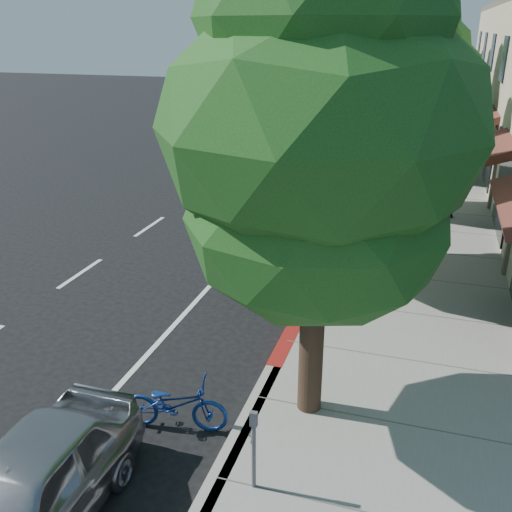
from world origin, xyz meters
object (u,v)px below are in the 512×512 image
at_px(street_tree_0, 320,135).
at_px(pedestrian, 444,193).
at_px(street_tree_5, 417,56).
at_px(street_tree_2, 392,86).
at_px(street_tree_3, 405,59).
at_px(white_pickup, 345,142).
at_px(dark_suv_far, 349,128).
at_px(street_tree_4, 413,51).
at_px(bicycle, 175,404).
at_px(near_car_a, 25,494).
at_px(street_tree_1, 370,100).
at_px(silver_suv, 300,219).
at_px(cyclist, 309,255).
at_px(dark_sedan, 294,193).

xyz_separation_m(street_tree_0, pedestrian, (2.05, 11.43, -3.74)).
distance_m(street_tree_5, pedestrian, 19.00).
distance_m(street_tree_2, street_tree_3, 6.03).
bearing_deg(white_pickup, dark_suv_far, 88.05).
bearing_deg(street_tree_2, street_tree_4, 90.00).
height_order(street_tree_3, white_pickup, street_tree_3).
height_order(street_tree_0, street_tree_2, street_tree_0).
height_order(street_tree_4, white_pickup, street_tree_4).
bearing_deg(street_tree_0, bicycle, -153.52).
distance_m(white_pickup, dark_suv_far, 4.99).
xyz_separation_m(street_tree_5, bicycle, (-2.01, -31.00, -3.94)).
bearing_deg(near_car_a, street_tree_1, 72.76).
height_order(street_tree_2, silver_suv, street_tree_2).
distance_m(street_tree_0, street_tree_4, 24.00).
xyz_separation_m(street_tree_4, street_tree_5, (0.00, 6.00, -0.54)).
xyz_separation_m(cyclist, pedestrian, (3.16, 6.43, 0.11)).
bearing_deg(street_tree_3, street_tree_5, 90.00).
xyz_separation_m(street_tree_1, white_pickup, (-2.58, 13.78, -3.59)).
distance_m(street_tree_0, dark_sedan, 12.09).
xyz_separation_m(dark_suv_far, near_car_a, (0.20, -28.24, -0.08)).
xyz_separation_m(street_tree_2, near_car_a, (-2.90, -15.50, -3.63)).
relative_size(street_tree_1, cyclist, 4.31).
height_order(street_tree_3, pedestrian, street_tree_3).
relative_size(street_tree_2, bicycle, 3.91).
relative_size(white_pickup, near_car_a, 1.60).
relative_size(bicycle, silver_suv, 0.26).
distance_m(street_tree_4, dark_suv_far, 5.25).
relative_size(bicycle, white_pickup, 0.27).
xyz_separation_m(street_tree_2, dark_suv_far, (-3.10, 12.74, -3.55)).
bearing_deg(street_tree_3, pedestrian, -72.66).
distance_m(white_pickup, near_car_a, 23.28).
distance_m(street_tree_3, near_car_a, 22.09).
relative_size(street_tree_3, bicycle, 4.61).
bearing_deg(street_tree_1, near_car_a, -106.98).
xyz_separation_m(street_tree_4, cyclist, (-1.11, -19.00, -4.06)).
bearing_deg(dark_suv_far, silver_suv, -83.57).
distance_m(street_tree_4, near_car_a, 27.98).
distance_m(street_tree_3, dark_sedan, 8.67).
bearing_deg(street_tree_4, dark_sedan, -102.89).
distance_m(street_tree_5, cyclist, 25.27).
distance_m(bicycle, dark_sedan, 12.04).
xyz_separation_m(bicycle, pedestrian, (4.06, 12.43, 0.52)).
bearing_deg(pedestrian, white_pickup, -91.25).
height_order(street_tree_0, white_pickup, street_tree_0).
height_order(street_tree_2, dark_sedan, street_tree_2).
height_order(cyclist, silver_suv, silver_suv).
bearing_deg(bicycle, dark_sedan, -5.24).
xyz_separation_m(street_tree_4, silver_suv, (-1.92, -16.50, -4.01)).
distance_m(silver_suv, white_pickup, 12.30).
bearing_deg(street_tree_4, bicycle, -94.59).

